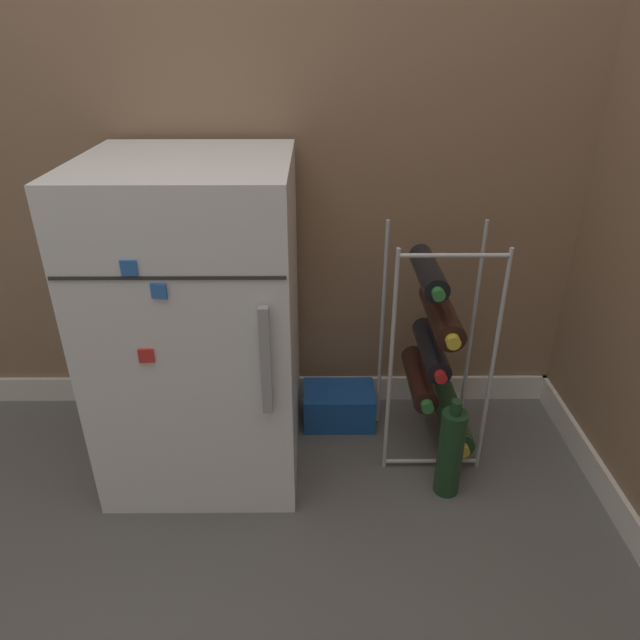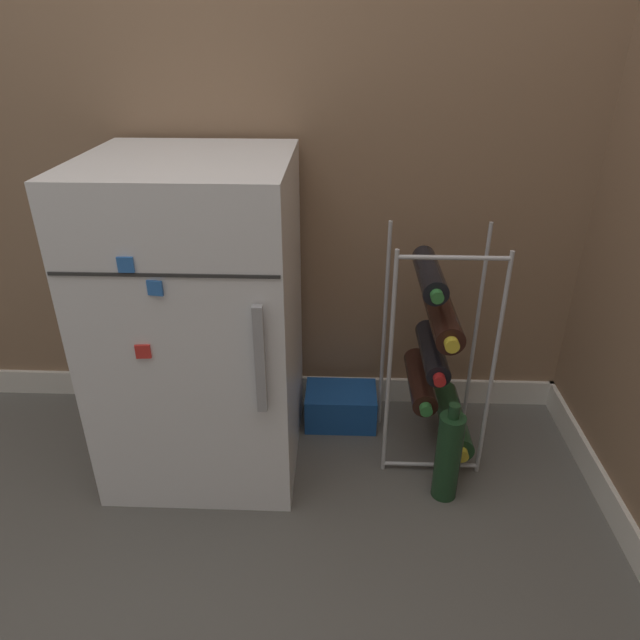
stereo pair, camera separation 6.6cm
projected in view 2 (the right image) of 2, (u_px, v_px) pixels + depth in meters
The scene contains 6 objects.
ground_plane at pixel (274, 504), 1.61m from camera, with size 14.00×14.00×0.00m, color #56544F.
wall_back at pixel (280, 10), 1.53m from camera, with size 6.86×0.07×2.50m.
mini_fridge at pixel (201, 321), 1.62m from camera, with size 0.53×0.55×0.91m.
wine_rack at pixel (437, 356), 1.68m from camera, with size 0.30×0.33×0.71m.
soda_box at pixel (341, 406), 1.92m from camera, with size 0.24×0.16×0.12m.
loose_bottle_floor at pixel (448, 456), 1.58m from camera, with size 0.07×0.07×0.31m.
Camera 2 is at (0.18, -1.18, 1.20)m, focal length 32.00 mm.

